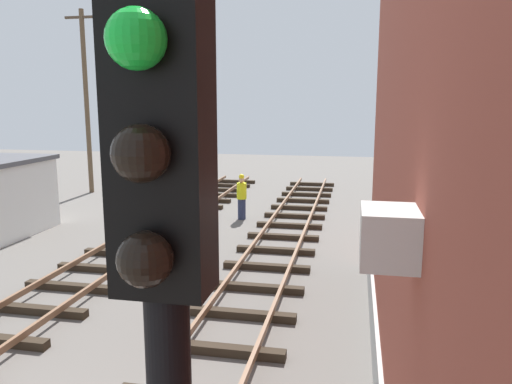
% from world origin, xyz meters
% --- Properties ---
extents(utility_pole_far, '(1.80, 0.24, 9.30)m').
position_xyz_m(utility_pole_far, '(-10.09, 19.55, 4.85)').
color(utility_pole_far, brown).
rests_on(utility_pole_far, ground).
extents(track_worker_foreground, '(0.40, 0.40, 1.87)m').
position_xyz_m(track_worker_foreground, '(-1.73, 10.38, 0.93)').
color(track_worker_foreground, '#262D4C').
rests_on(track_worker_foreground, ground).
extents(track_worker_distant, '(0.40, 0.40, 1.87)m').
position_xyz_m(track_worker_distant, '(-0.90, 15.10, 0.93)').
color(track_worker_distant, '#262D4C').
rests_on(track_worker_distant, ground).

